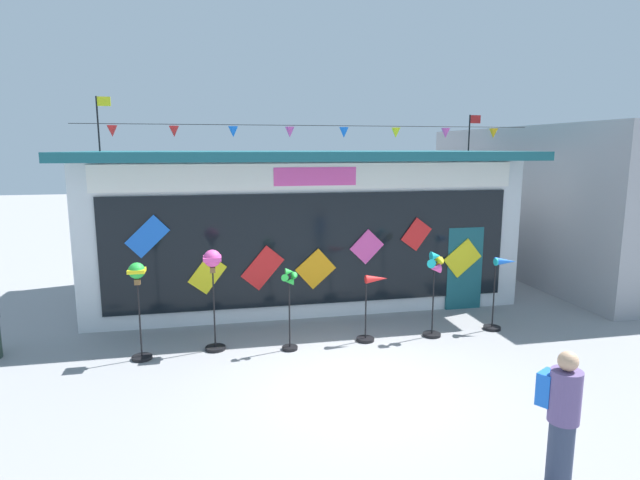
% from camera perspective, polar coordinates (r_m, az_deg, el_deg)
% --- Properties ---
extents(ground_plane, '(80.00, 80.00, 0.00)m').
position_cam_1_polar(ground_plane, '(8.90, 4.15, -15.70)').
color(ground_plane, gray).
extents(kite_shop_building, '(10.58, 5.45, 5.08)m').
position_cam_1_polar(kite_shop_building, '(13.85, -2.38, 1.95)').
color(kite_shop_building, silver).
rests_on(kite_shop_building, ground_plane).
extents(wind_spinner_far_left, '(0.37, 0.37, 1.83)m').
position_cam_1_polar(wind_spinner_far_left, '(10.03, -19.32, -5.17)').
color(wind_spinner_far_left, black).
rests_on(wind_spinner_far_left, ground_plane).
extents(wind_spinner_left, '(0.39, 0.39, 1.98)m').
position_cam_1_polar(wind_spinner_left, '(10.08, -11.65, -3.77)').
color(wind_spinner_left, black).
rests_on(wind_spinner_left, ground_plane).
extents(wind_spinner_center_left, '(0.34, 0.31, 1.63)m').
position_cam_1_polar(wind_spinner_center_left, '(10.01, -3.36, -6.65)').
color(wind_spinner_center_left, black).
rests_on(wind_spinner_center_left, ground_plane).
extents(wind_spinner_center_right, '(0.62, 0.36, 1.37)m').
position_cam_1_polar(wind_spinner_center_right, '(10.58, 5.70, -6.77)').
color(wind_spinner_center_right, black).
rests_on(wind_spinner_center_right, ground_plane).
extents(wind_spinner_right, '(0.45, 0.37, 1.81)m').
position_cam_1_polar(wind_spinner_right, '(10.88, 12.44, -4.22)').
color(wind_spinner_right, black).
rests_on(wind_spinner_right, ground_plane).
extents(wind_spinner_far_right, '(0.64, 0.37, 1.58)m').
position_cam_1_polar(wind_spinner_far_right, '(11.79, 19.10, -4.70)').
color(wind_spinner_far_right, black).
rests_on(wind_spinner_far_right, ground_plane).
extents(person_near_camera, '(0.42, 0.48, 1.68)m').
position_cam_1_polar(person_near_camera, '(6.70, 24.92, -17.29)').
color(person_near_camera, '#333D56').
rests_on(person_near_camera, ground_plane).
extents(neighbour_building, '(5.28, 9.89, 4.49)m').
position_cam_1_polar(neighbour_building, '(18.58, 26.23, 4.01)').
color(neighbour_building, '#99999E').
rests_on(neighbour_building, ground_plane).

